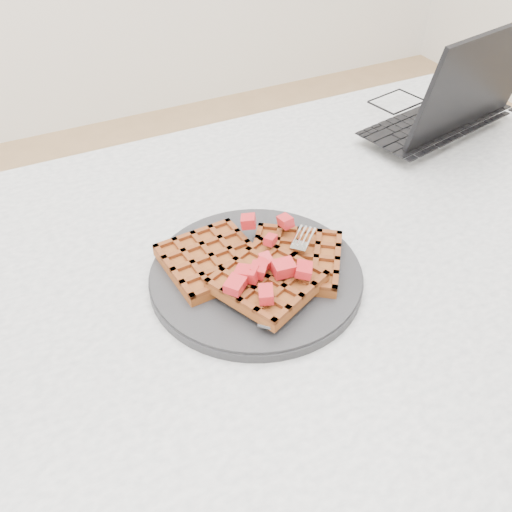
# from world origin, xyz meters

# --- Properties ---
(table) EXTENTS (1.20, 0.80, 0.75)m
(table) POSITION_xyz_m (0.00, 0.00, 0.64)
(table) COLOR silver
(table) RESTS_ON ground
(plate) EXTENTS (0.27, 0.27, 0.02)m
(plate) POSITION_xyz_m (-0.05, -0.01, 0.76)
(plate) COLOR black
(plate) RESTS_ON table
(waffles) EXTENTS (0.23, 0.20, 0.03)m
(waffles) POSITION_xyz_m (-0.05, -0.02, 0.78)
(waffles) COLOR brown
(waffles) RESTS_ON plate
(strawberry_pile) EXTENTS (0.15, 0.15, 0.02)m
(strawberry_pile) POSITION_xyz_m (-0.05, -0.01, 0.80)
(strawberry_pile) COLOR maroon
(strawberry_pile) RESTS_ON waffles
(fork) EXTENTS (0.15, 0.14, 0.02)m
(fork) POSITION_xyz_m (-0.02, -0.04, 0.77)
(fork) COLOR silver
(fork) RESTS_ON plate
(laptop) EXTENTS (0.33, 0.27, 0.20)m
(laptop) POSITION_xyz_m (0.40, 0.22, 0.78)
(laptop) COLOR black
(laptop) RESTS_ON table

